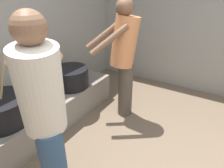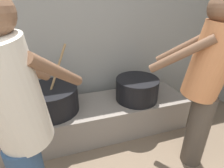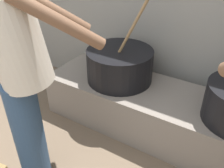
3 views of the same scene
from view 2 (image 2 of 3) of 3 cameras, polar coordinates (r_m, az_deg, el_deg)
name	(u,v)px [view 2 (image 2 of 3)]	position (r m, az deg, el deg)	size (l,w,h in m)	color
block_enclosure_rear	(53,36)	(2.34, -18.18, 14.37)	(5.41, 0.20, 2.25)	gray
hearth_ledge	(98,117)	(2.27, -4.56, -10.58)	(2.22, 0.60, 0.40)	slate
cooking_pot_main	(52,99)	(2.07, -18.59, -4.68)	(0.57, 0.57, 0.73)	black
cooking_pot_secondary	(137,89)	(2.21, 7.93, -1.56)	(0.52, 0.52, 0.27)	black
cook_in_cream_shirt	(19,123)	(1.15, -27.48, -11.00)	(0.65, 0.72, 1.59)	navy
cook_in_orange_shirt	(206,81)	(1.70, 27.68, 0.77)	(0.70, 0.68, 1.58)	#4C4238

